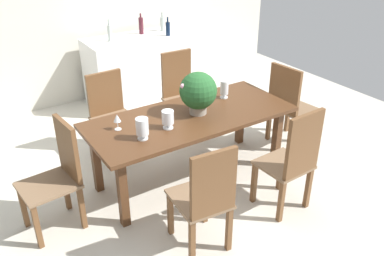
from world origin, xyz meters
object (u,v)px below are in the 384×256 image
Objects in this scene: chair_far_left at (110,110)px; crystal_vase_right at (224,88)px; chair_near_left at (206,196)px; wine_bottle_tall at (168,28)px; wine_bottle_clear at (141,25)px; chair_foot_end at (288,102)px; wine_bottle_dark at (162,24)px; wine_glass at (117,119)px; crystal_vase_center_near at (168,118)px; chair_near_right at (293,159)px; kitchen_counter at (138,69)px; crystal_vase_left at (142,127)px; chair_head_end at (59,172)px; chair_far_right at (181,90)px; dining_table at (191,123)px; wine_bottle_amber at (110,33)px; flower_centerpiece at (198,92)px.

crystal_vase_right is (1.02, -0.79, 0.31)m from chair_far_left.
wine_bottle_tall is at bearing -109.71° from chair_near_left.
chair_far_left is at bearing -129.65° from wine_bottle_clear.
wine_bottle_dark is (-0.41, 2.26, 0.52)m from chair_foot_end.
wine_glass is 0.53× the size of wine_bottle_clear.
wine_bottle_clear reaches higher than chair_far_left.
wine_bottle_tall is at bearing 59.87° from crystal_vase_center_near.
kitchen_counter is at bearing -92.25° from chair_near_right.
chair_head_end is at bearing 166.04° from crystal_vase_left.
wine_bottle_tall is at bearing 79.18° from crystal_vase_right.
wine_bottle_tall is (0.41, 1.01, 0.50)m from chair_far_right.
wine_glass is at bearing -71.82° from chair_near_left.
crystal_vase_center_near is at bearing -84.43° from chair_far_left.
wine_bottle_clear reaches higher than chair_far_right.
crystal_vase_right is at bearing 17.43° from dining_table.
wine_glass is 2.20m from wine_bottle_amber.
wine_bottle_clear reaches higher than flower_centerpiece.
kitchen_counter is at bearing 92.04° from crystal_vase_right.
wine_bottle_tall is at bearing -103.16° from wine_bottle_dark.
chair_near_left is 1.15m from wine_glass.
wine_bottle_tall is (1.62, 1.86, 0.22)m from wine_glass.
wine_glass is (-1.21, -0.85, 0.28)m from chair_far_right.
chair_far_right is 0.71× the size of kitchen_counter.
kitchen_counter is 5.02× the size of wine_bottle_clear.
chair_foot_end is 6.50× the size of wine_glass.
wine_bottle_clear is (-0.75, 2.28, 0.53)m from chair_foot_end.
wine_glass is at bearing 94.31° from chair_head_end.
wine_bottle_dark is (1.43, 1.29, 0.54)m from chair_far_left.
wine_bottle_tall is at bearing 65.83° from dining_table.
chair_far_right is (0.47, 0.97, -0.09)m from dining_table.
chair_far_right reaches higher than crystal_vase_center_near.
wine_bottle_clear is (1.09, 3.24, 0.54)m from chair_near_left.
wine_bottle_dark is at bearing 69.01° from flower_centerpiece.
chair_near_left is at bearing -108.65° from wine_bottle_clear.
chair_far_right reaches higher than kitchen_counter.
crystal_vase_center_near is at bearing -161.87° from crystal_vase_right.
wine_bottle_dark is 0.90× the size of wine_bottle_amber.
chair_far_left is 4.77× the size of crystal_vase_left.
crystal_vase_left is at bearing -99.63° from chair_far_left.
chair_near_left reaches higher than chair_foot_end.
chair_near_right is 0.72× the size of kitchen_counter.
chair_head_end is 1.31m from chair_near_left.
chair_foot_end is at bearing -3.47° from wine_glass.
chair_head_end is 5.08× the size of crystal_vase_right.
chair_near_right is 1.04× the size of chair_near_left.
crystal_vase_right is at bearing -83.77° from chair_far_right.
crystal_vase_left is at bearing -163.61° from crystal_vase_right.
wine_bottle_amber reaches higher than crystal_vase_left.
wine_bottle_amber is at bearing 68.31° from wine_glass.
wine_bottle_dark is 0.88m from wine_bottle_amber.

